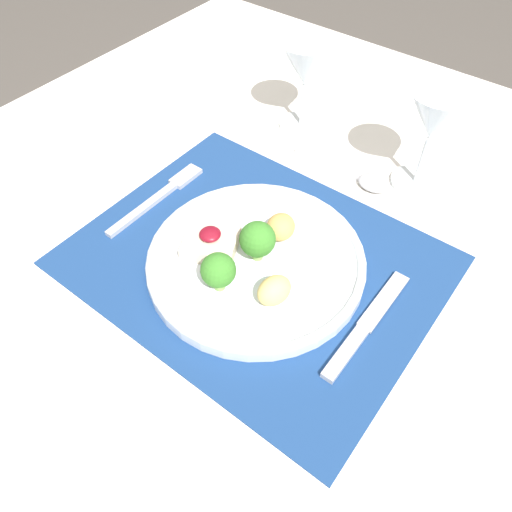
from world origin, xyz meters
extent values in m
plane|color=#4C4742|center=(0.00, 0.00, 0.00)|extent=(8.00, 8.00, 0.00)
cube|color=white|center=(0.00, 0.00, 0.72)|extent=(1.18, 1.27, 0.03)
cylinder|color=white|center=(-0.52, 0.57, 0.35)|extent=(0.06, 0.06, 0.70)
cube|color=navy|center=(0.00, 0.00, 0.74)|extent=(0.46, 0.37, 0.00)
cylinder|color=silver|center=(0.01, -0.01, 0.75)|extent=(0.28, 0.28, 0.02)
torus|color=silver|center=(0.01, -0.01, 0.75)|extent=(0.28, 0.28, 0.01)
cube|color=beige|center=(-0.05, -0.03, 0.76)|extent=(0.09, 0.09, 0.02)
ellipsoid|color=maroon|center=(-0.05, -0.03, 0.78)|extent=(0.03, 0.03, 0.01)
cylinder|color=#84B256|center=(0.01, -0.01, 0.76)|extent=(0.01, 0.01, 0.02)
sphere|color=#387A28|center=(0.01, -0.01, 0.79)|extent=(0.05, 0.05, 0.05)
cylinder|color=#84B256|center=(0.00, -0.07, 0.76)|extent=(0.01, 0.01, 0.02)
sphere|color=#387A28|center=(0.00, -0.07, 0.79)|extent=(0.04, 0.04, 0.04)
ellipsoid|color=tan|center=(0.01, 0.04, 0.77)|extent=(0.05, 0.05, 0.03)
ellipsoid|color=#DBBC6B|center=(0.06, -0.05, 0.77)|extent=(0.04, 0.05, 0.04)
cube|color=#B2B2B7|center=(-0.19, -0.03, 0.74)|extent=(0.01, 0.13, 0.01)
cube|color=#B2B2B7|center=(-0.19, 0.07, 0.74)|extent=(0.02, 0.05, 0.01)
cube|color=#B2B2B7|center=(0.17, -0.05, 0.74)|extent=(0.02, 0.08, 0.01)
cube|color=#B2B2B7|center=(0.17, 0.04, 0.74)|extent=(0.02, 0.10, 0.00)
cube|color=#B2B2B7|center=(-0.03, 0.23, 0.74)|extent=(0.12, 0.01, 0.01)
ellipsoid|color=#B2B2B7|center=(0.05, 0.23, 0.74)|extent=(0.05, 0.04, 0.01)
cylinder|color=white|center=(0.10, 0.27, 0.74)|extent=(0.08, 0.08, 0.01)
cylinder|color=white|center=(0.10, 0.27, 0.78)|extent=(0.01, 0.01, 0.08)
cone|color=white|center=(0.10, 0.27, 0.85)|extent=(0.09, 0.09, 0.07)
cylinder|color=white|center=(-0.12, 0.29, 0.74)|extent=(0.08, 0.08, 0.01)
cylinder|color=white|center=(-0.12, 0.29, 0.78)|extent=(0.01, 0.01, 0.07)
cone|color=white|center=(-0.12, 0.29, 0.85)|extent=(0.09, 0.09, 0.07)
camera|label=1|loc=(0.26, -0.34, 1.24)|focal=35.00mm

